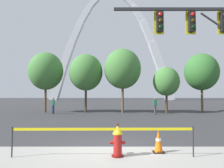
% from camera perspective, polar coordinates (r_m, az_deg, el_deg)
% --- Properties ---
extents(ground_plane, '(240.00, 240.00, 0.00)m').
position_cam_1_polar(ground_plane, '(7.77, -0.54, -16.78)').
color(ground_plane, '#333335').
extents(fire_hydrant, '(0.46, 0.48, 0.99)m').
position_cam_1_polar(fire_hydrant, '(6.61, 1.51, -15.08)').
color(fire_hydrant, '#5E0F0D').
rests_on(fire_hydrant, ground).
extents(caution_tape_barrier, '(5.44, 0.10, 0.91)m').
position_cam_1_polar(caution_tape_barrier, '(6.52, -2.44, -13.76)').
color(caution_tape_barrier, '#232326').
rests_on(caution_tape_barrier, ground).
extents(traffic_cone_by_hydrant, '(0.36, 0.36, 0.73)m').
position_cam_1_polar(traffic_cone_by_hydrant, '(7.22, 12.36, -14.86)').
color(traffic_cone_by_hydrant, black).
rests_on(traffic_cone_by_hydrant, ground).
extents(traffic_signal_gantry, '(6.42, 0.44, 6.00)m').
position_cam_1_polar(traffic_signal_gantry, '(10.43, 26.25, 10.73)').
color(traffic_signal_gantry, '#232326').
rests_on(traffic_signal_gantry, ground).
extents(monument_arch, '(43.56, 2.83, 40.01)m').
position_cam_1_polar(monument_arch, '(75.62, -0.07, 8.92)').
color(monument_arch, silver).
rests_on(monument_arch, ground).
extents(tree_far_left, '(3.69, 3.69, 6.45)m').
position_cam_1_polar(tree_far_left, '(23.95, -17.37, 3.33)').
color(tree_far_left, brown).
rests_on(tree_far_left, ground).
extents(tree_left_mid, '(3.55, 3.55, 6.21)m').
position_cam_1_polar(tree_left_mid, '(22.82, -7.03, 3.11)').
color(tree_left_mid, '#473323').
rests_on(tree_left_mid, ground).
extents(tree_center_left, '(3.82, 3.82, 6.68)m').
position_cam_1_polar(tree_center_left, '(22.21, 2.85, 4.09)').
color(tree_center_left, brown).
rests_on(tree_center_left, ground).
extents(tree_center_right, '(2.70, 2.70, 4.73)m').
position_cam_1_polar(tree_center_right, '(22.46, 14.38, 0.67)').
color(tree_center_right, '#473323').
rests_on(tree_center_right, ground).
extents(tree_right_mid, '(3.62, 3.62, 6.34)m').
position_cam_1_polar(tree_right_mid, '(24.98, 22.91, 3.00)').
color(tree_right_mid, brown).
rests_on(tree_right_mid, ground).
extents(pedestrian_walking_left, '(0.37, 0.25, 1.59)m').
position_cam_1_polar(pedestrian_walking_left, '(20.71, 11.49, -5.75)').
color(pedestrian_walking_left, '#38383D').
rests_on(pedestrian_walking_left, ground).
extents(pedestrian_standing_center, '(0.22, 0.35, 1.59)m').
position_cam_1_polar(pedestrian_standing_center, '(21.53, -15.57, -5.59)').
color(pedestrian_standing_center, '#232847').
rests_on(pedestrian_standing_center, ground).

